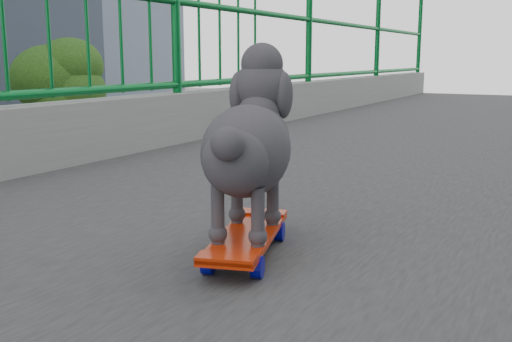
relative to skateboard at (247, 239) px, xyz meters
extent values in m
cylinder|color=#0B6428|center=(-1.49, 5.74, 0.80)|extent=(0.06, 0.06, 1.10)
cylinder|color=black|center=(-25.99, 23.74, -5.66)|extent=(0.44, 0.44, 2.77)
ellipsoid|color=#193C10|center=(-25.99, 23.74, -2.41)|extent=(4.40, 4.40, 3.74)
cube|color=red|center=(0.00, 0.00, 0.01)|extent=(0.27, 0.49, 0.02)
cube|color=#99999E|center=(0.04, -0.14, -0.01)|extent=(0.09, 0.05, 0.02)
cylinder|color=#060694|center=(-0.01, -0.16, -0.02)|extent=(0.04, 0.06, 0.06)
sphere|color=yellow|center=(-0.01, -0.16, -0.02)|extent=(0.02, 0.02, 0.02)
cylinder|color=#060694|center=(0.10, -0.13, -0.02)|extent=(0.04, 0.06, 0.06)
sphere|color=yellow|center=(0.10, -0.13, -0.02)|extent=(0.02, 0.02, 0.02)
cube|color=#99999E|center=(-0.04, 0.14, -0.01)|extent=(0.09, 0.05, 0.02)
cylinder|color=#060694|center=(-0.10, 0.13, -0.02)|extent=(0.04, 0.06, 0.06)
sphere|color=yellow|center=(-0.10, 0.13, -0.02)|extent=(0.02, 0.02, 0.02)
cylinder|color=#060694|center=(0.01, 0.16, -0.02)|extent=(0.04, 0.06, 0.06)
sphere|color=yellow|center=(0.01, 0.16, -0.02)|extent=(0.02, 0.02, 0.02)
ellipsoid|color=#2F2C31|center=(0.00, 0.00, 0.23)|extent=(0.31, 0.40, 0.23)
sphere|color=#2F2C31|center=(-0.06, 0.19, 0.38)|extent=(0.16, 0.16, 0.16)
sphere|color=black|center=(-0.09, 0.29, 0.36)|extent=(0.03, 0.03, 0.03)
sphere|color=#2F2C31|center=(0.05, -0.18, 0.28)|extent=(0.08, 0.08, 0.08)
cylinder|color=#2F2C31|center=(-0.08, 0.08, 0.09)|extent=(0.03, 0.03, 0.15)
cylinder|color=#2F2C31|center=(0.02, 0.11, 0.09)|extent=(0.03, 0.03, 0.15)
cylinder|color=#2F2C31|center=(-0.02, -0.11, 0.09)|extent=(0.03, 0.03, 0.15)
cylinder|color=#2F2C31|center=(0.08, -0.08, 0.09)|extent=(0.03, 0.03, 0.15)
camera|label=1|loc=(0.75, -1.31, 0.47)|focal=42.00mm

